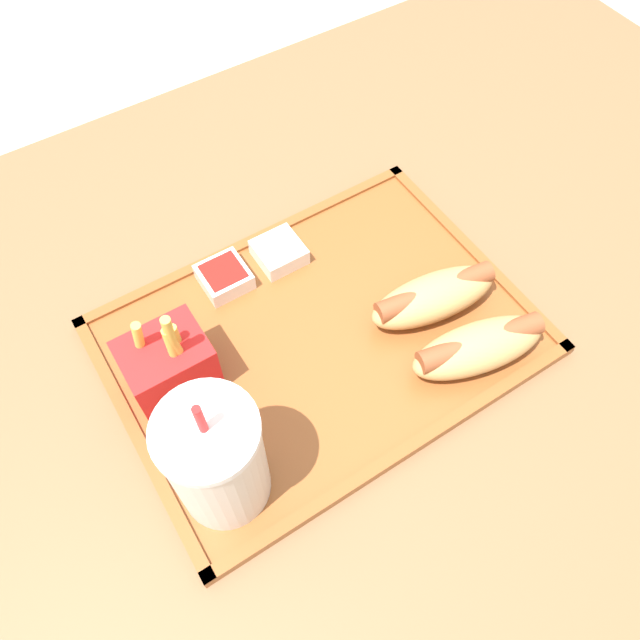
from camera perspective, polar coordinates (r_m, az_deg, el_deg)
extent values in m
plane|color=#ADA393|center=(1.33, -1.67, -17.58)|extent=(8.00, 8.00, 0.00)
cube|color=brown|center=(0.99, -2.20, -12.33)|extent=(1.50, 0.88, 0.71)
cube|color=brown|center=(0.66, 0.00, -1.63)|extent=(0.43, 0.31, 0.01)
cube|color=brown|center=(0.73, -6.36, 7.20)|extent=(0.43, 0.01, 0.00)
cube|color=brown|center=(0.60, 7.81, -11.62)|extent=(0.43, 0.01, 0.00)
cube|color=brown|center=(0.74, 13.83, 6.18)|extent=(0.01, 0.31, 0.00)
cube|color=brown|center=(0.63, -16.47, -10.03)|extent=(0.01, 0.31, 0.00)
cylinder|color=silver|center=(0.53, -9.36, -12.68)|extent=(0.08, 0.08, 0.13)
cylinder|color=white|center=(0.47, -10.49, -9.94)|extent=(0.08, 0.08, 0.01)
cylinder|color=red|center=(0.45, -10.91, -8.90)|extent=(0.01, 0.01, 0.03)
ellipsoid|color=tan|center=(0.64, 14.26, -2.45)|extent=(0.15, 0.08, 0.05)
cylinder|color=brown|center=(0.63, 14.45, -2.00)|extent=(0.13, 0.05, 0.02)
ellipsoid|color=tan|center=(0.66, 10.33, 2.06)|extent=(0.15, 0.07, 0.05)
cylinder|color=brown|center=(0.65, 10.47, 2.55)|extent=(0.13, 0.04, 0.02)
cube|color=red|center=(0.61, -13.66, -4.07)|extent=(0.08, 0.06, 0.07)
cylinder|color=#E5C14C|center=(0.57, -13.08, -2.55)|extent=(0.01, 0.02, 0.09)
cylinder|color=#E5C14C|center=(0.58, -12.45, -3.37)|extent=(0.02, 0.01, 0.06)
cylinder|color=#E5C14C|center=(0.58, -13.42, -2.52)|extent=(0.01, 0.01, 0.07)
cylinder|color=#E5C14C|center=(0.59, -16.13, -2.15)|extent=(0.02, 0.02, 0.07)
cylinder|color=#E5C14C|center=(0.59, -12.81, -2.19)|extent=(0.01, 0.01, 0.06)
cube|color=silver|center=(0.70, -3.76, 6.20)|extent=(0.05, 0.05, 0.02)
cube|color=white|center=(0.70, -3.81, 6.71)|extent=(0.04, 0.04, 0.00)
cube|color=silver|center=(0.69, -8.74, 3.90)|extent=(0.05, 0.05, 0.02)
cube|color=#B21914|center=(0.68, -8.85, 4.39)|extent=(0.04, 0.04, 0.00)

